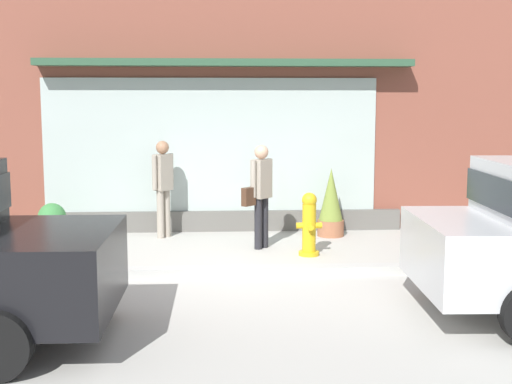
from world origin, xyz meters
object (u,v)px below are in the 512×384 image
pedestrian_passerby (163,182)px  fire_hydrant (309,224)px  potted_plant_window_left (504,209)px  potted_plant_doorstep (52,220)px  pedestrian_with_handbag (260,189)px  potted_plant_corner_tall (331,204)px

pedestrian_passerby → fire_hydrant: bearing=-80.7°
potted_plant_window_left → potted_plant_doorstep: (-7.62, 0.03, -0.11)m
pedestrian_with_handbag → potted_plant_doorstep: bearing=-61.7°
fire_hydrant → potted_plant_window_left: bearing=20.2°
fire_hydrant → potted_plant_corner_tall: size_ratio=0.82×
pedestrian_with_handbag → potted_plant_corner_tall: bearing=168.0°
fire_hydrant → pedestrian_passerby: bearing=146.8°
fire_hydrant → potted_plant_corner_tall: 1.56m
pedestrian_with_handbag → potted_plant_window_left: 4.32m
fire_hydrant → pedestrian_with_handbag: pedestrian_with_handbag is taller
pedestrian_passerby → potted_plant_corner_tall: pedestrian_passerby is taller
potted_plant_window_left → fire_hydrant: bearing=-159.8°
pedestrian_passerby → potted_plant_window_left: 5.82m
potted_plant_window_left → pedestrian_passerby: bearing=178.1°
pedestrian_passerby → potted_plant_window_left: (5.80, -0.19, -0.49)m
potted_plant_corner_tall → potted_plant_window_left: bearing=-3.0°
fire_hydrant → pedestrian_with_handbag: (-0.70, 0.52, 0.47)m
potted_plant_corner_tall → potted_plant_doorstep: bearing=-178.5°
potted_plant_window_left → potted_plant_doorstep: potted_plant_window_left is taller
potted_plant_window_left → potted_plant_corner_tall: size_ratio=0.82×
pedestrian_with_handbag → fire_hydrant: bearing=94.9°
potted_plant_corner_tall → potted_plant_doorstep: size_ratio=1.86×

